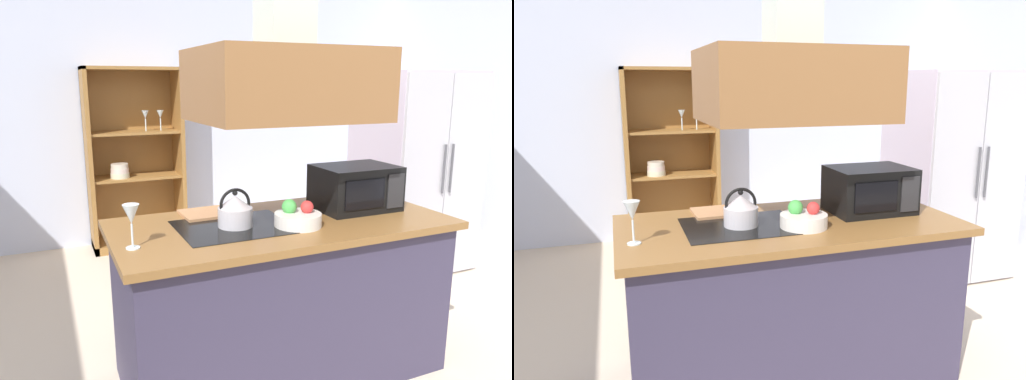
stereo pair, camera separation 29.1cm
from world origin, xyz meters
TOP-DOWN VIEW (x-y plane):
  - wall_back at (0.00, 3.00)m, footprint 6.00×0.12m
  - kitchen_island at (0.02, 0.18)m, footprint 1.83×0.86m
  - range_hood at (0.02, 0.18)m, footprint 0.90×0.70m
  - refrigerator at (1.86, 1.21)m, footprint 0.90×0.77m
  - dish_cabinet at (-0.30, 2.78)m, footprint 0.92×0.40m
  - kettle at (-0.25, 0.18)m, footprint 0.18×0.18m
  - cutting_board at (-0.28, 0.46)m, footprint 0.35×0.25m
  - microwave at (0.53, 0.23)m, footprint 0.46×0.35m
  - wine_glass_on_counter at (-0.80, 0.05)m, footprint 0.08×0.08m
  - fruit_bowl at (0.05, 0.06)m, footprint 0.25×0.25m

SIDE VIEW (x-z plane):
  - kitchen_island at x=0.02m, z-range 0.00..0.90m
  - dish_cabinet at x=-0.30m, z-range -0.10..1.68m
  - refrigerator at x=1.86m, z-range 0.00..1.73m
  - cutting_board at x=-0.28m, z-range 0.90..0.92m
  - fruit_bowl at x=0.05m, z-range 0.88..1.02m
  - kettle at x=-0.25m, z-range 0.88..1.09m
  - microwave at x=0.53m, z-range 0.90..1.16m
  - wine_glass_on_counter at x=-0.80m, z-range 0.95..1.16m
  - wall_back at x=0.00m, z-range 0.00..2.70m
  - range_hood at x=0.02m, z-range 1.11..2.37m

